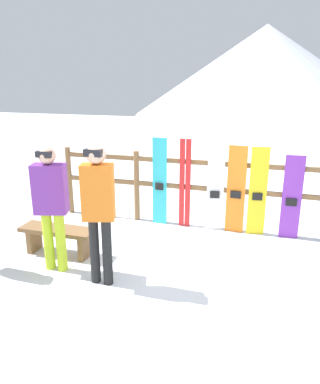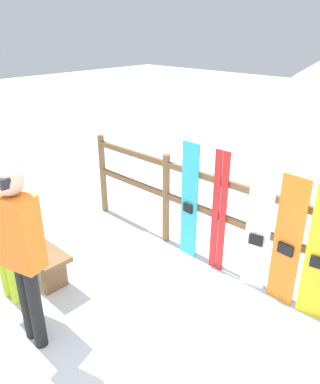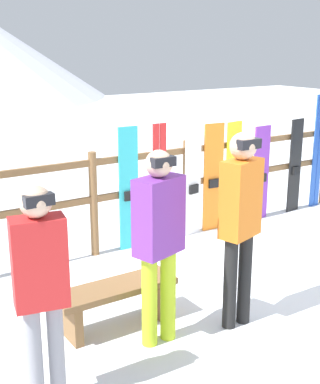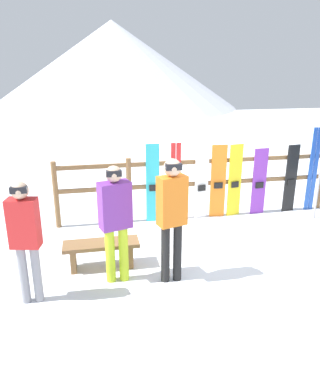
{
  "view_description": "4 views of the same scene",
  "coord_description": "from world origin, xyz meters",
  "px_view_note": "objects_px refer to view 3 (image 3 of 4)",
  "views": [
    {
      "loc": [
        0.92,
        -4.32,
        2.54
      ],
      "look_at": [
        -0.67,
        0.95,
        0.85
      ],
      "focal_mm": 35.0,
      "sensor_mm": 36.0,
      "label": 1
    },
    {
      "loc": [
        1.75,
        -1.61,
        2.84
      ],
      "look_at": [
        -0.87,
        1.16,
        1.13
      ],
      "focal_mm": 35.0,
      "sensor_mm": 36.0,
      "label": 2
    },
    {
      "loc": [
        -4.06,
        -3.79,
        2.53
      ],
      "look_at": [
        -0.93,
        1.02,
        0.92
      ],
      "focal_mm": 50.0,
      "sensor_mm": 36.0,
      "label": 3
    },
    {
      "loc": [
        -2.09,
        -5.04,
        2.95
      ],
      "look_at": [
        -0.95,
        0.84,
        0.92
      ],
      "focal_mm": 35.0,
      "sensor_mm": 36.0,
      "label": 4
    }
  ],
  "objects_px": {
    "snowboard_purple": "(261,173)",
    "snowboard_black_stripe": "(295,166)",
    "person_purple": "(159,234)",
    "person_orange": "(240,214)",
    "ski_pair_red": "(159,184)",
    "snowboard_cyan": "(129,190)",
    "snowboard_white": "(193,184)",
    "snowboard_orange": "(213,178)",
    "ski_pair_blue": "(318,151)",
    "bench": "(115,297)",
    "snowboard_yellow": "(233,175)",
    "person_red": "(41,281)"
  },
  "relations": [
    {
      "from": "person_orange",
      "to": "snowboard_orange",
      "type": "height_order",
      "value": "person_orange"
    },
    {
      "from": "snowboard_yellow",
      "to": "ski_pair_blue",
      "type": "bearing_deg",
      "value": 0.11
    },
    {
      "from": "snowboard_orange",
      "to": "snowboard_yellow",
      "type": "bearing_deg",
      "value": -0.0
    },
    {
      "from": "person_purple",
      "to": "person_orange",
      "type": "distance_m",
      "value": 0.78
    },
    {
      "from": "ski_pair_blue",
      "to": "snowboard_white",
      "type": "bearing_deg",
      "value": -179.92
    },
    {
      "from": "bench",
      "to": "person_orange",
      "type": "height_order",
      "value": "person_orange"
    },
    {
      "from": "person_purple",
      "to": "snowboard_white",
      "type": "height_order",
      "value": "person_purple"
    },
    {
      "from": "person_purple",
      "to": "snowboard_black_stripe",
      "type": "distance_m",
      "value": 4.32
    },
    {
      "from": "snowboard_cyan",
      "to": "ski_pair_red",
      "type": "bearing_deg",
      "value": 0.42
    },
    {
      "from": "snowboard_yellow",
      "to": "snowboard_purple",
      "type": "height_order",
      "value": "snowboard_yellow"
    },
    {
      "from": "snowboard_purple",
      "to": "snowboard_black_stripe",
      "type": "relative_size",
      "value": 0.97
    },
    {
      "from": "person_orange",
      "to": "ski_pair_blue",
      "type": "distance_m",
      "value": 4.15
    },
    {
      "from": "bench",
      "to": "snowboard_black_stripe",
      "type": "bearing_deg",
      "value": 22.16
    },
    {
      "from": "snowboard_cyan",
      "to": "snowboard_black_stripe",
      "type": "height_order",
      "value": "snowboard_cyan"
    },
    {
      "from": "person_purple",
      "to": "snowboard_orange",
      "type": "relative_size",
      "value": 1.14
    },
    {
      "from": "snowboard_orange",
      "to": "snowboard_yellow",
      "type": "xyz_separation_m",
      "value": [
        0.35,
        -0.0,
        -0.0
      ]
    },
    {
      "from": "ski_pair_blue",
      "to": "snowboard_black_stripe",
      "type": "bearing_deg",
      "value": -179.59
    },
    {
      "from": "snowboard_white",
      "to": "snowboard_yellow",
      "type": "distance_m",
      "value": 0.7
    },
    {
      "from": "snowboard_cyan",
      "to": "person_red",
      "type": "bearing_deg",
      "value": -130.75
    },
    {
      "from": "snowboard_orange",
      "to": "person_orange",
      "type": "bearing_deg",
      "value": -123.47
    },
    {
      "from": "person_purple",
      "to": "snowboard_black_stripe",
      "type": "height_order",
      "value": "person_purple"
    },
    {
      "from": "person_purple",
      "to": "snowboard_cyan",
      "type": "bearing_deg",
      "value": 66.83
    },
    {
      "from": "ski_pair_red",
      "to": "snowboard_cyan",
      "type": "bearing_deg",
      "value": -179.58
    },
    {
      "from": "ski_pair_red",
      "to": "ski_pair_blue",
      "type": "xyz_separation_m",
      "value": [
        2.95,
        0.0,
        0.1
      ]
    },
    {
      "from": "ski_pair_red",
      "to": "ski_pair_blue",
      "type": "bearing_deg",
      "value": 0.0
    },
    {
      "from": "person_orange",
      "to": "snowboard_white",
      "type": "xyz_separation_m",
      "value": [
        1.1,
        2.19,
        -0.37
      ]
    },
    {
      "from": "snowboard_cyan",
      "to": "snowboard_orange",
      "type": "xyz_separation_m",
      "value": [
        1.33,
        -0.0,
        -0.03
      ]
    },
    {
      "from": "snowboard_orange",
      "to": "ski_pair_red",
      "type": "bearing_deg",
      "value": 179.78
    },
    {
      "from": "snowboard_yellow",
      "to": "ski_pair_blue",
      "type": "relative_size",
      "value": 0.84
    },
    {
      "from": "snowboard_yellow",
      "to": "person_red",
      "type": "bearing_deg",
      "value": -147.7
    },
    {
      "from": "snowboard_orange",
      "to": "snowboard_black_stripe",
      "type": "xyz_separation_m",
      "value": [
        1.59,
        -0.0,
        -0.03
      ]
    },
    {
      "from": "snowboard_white",
      "to": "snowboard_orange",
      "type": "bearing_deg",
      "value": 0.01
    },
    {
      "from": "bench",
      "to": "person_orange",
      "type": "xyz_separation_m",
      "value": [
        0.96,
        -0.56,
        0.77
      ]
    },
    {
      "from": "bench",
      "to": "person_orange",
      "type": "bearing_deg",
      "value": -30.11
    },
    {
      "from": "person_red",
      "to": "ski_pair_red",
      "type": "distance_m",
      "value": 3.41
    },
    {
      "from": "snowboard_cyan",
      "to": "snowboard_yellow",
      "type": "xyz_separation_m",
      "value": [
        1.68,
        -0.0,
        -0.04
      ]
    },
    {
      "from": "snowboard_purple",
      "to": "bench",
      "type": "bearing_deg",
      "value": -153.71
    },
    {
      "from": "snowboard_purple",
      "to": "ski_pair_blue",
      "type": "xyz_separation_m",
      "value": [
        1.19,
        0.0,
        0.2
      ]
    },
    {
      "from": "snowboard_yellow",
      "to": "snowboard_black_stripe",
      "type": "relative_size",
      "value": 1.04
    },
    {
      "from": "person_red",
      "to": "snowboard_yellow",
      "type": "bearing_deg",
      "value": 32.3
    },
    {
      "from": "bench",
      "to": "snowboard_white",
      "type": "height_order",
      "value": "snowboard_white"
    },
    {
      "from": "bench",
      "to": "person_red",
      "type": "height_order",
      "value": "person_red"
    },
    {
      "from": "ski_pair_red",
      "to": "snowboard_black_stripe",
      "type": "xyz_separation_m",
      "value": [
        2.47,
        -0.0,
        -0.07
      ]
    },
    {
      "from": "snowboard_white",
      "to": "person_purple",
      "type": "bearing_deg",
      "value": -132.33
    },
    {
      "from": "person_purple",
      "to": "snowboard_white",
      "type": "distance_m",
      "value": 2.78
    },
    {
      "from": "person_orange",
      "to": "snowboard_yellow",
      "type": "xyz_separation_m",
      "value": [
        1.8,
        2.19,
        -0.34
      ]
    },
    {
      "from": "person_red",
      "to": "snowboard_white",
      "type": "height_order",
      "value": "person_red"
    },
    {
      "from": "snowboard_cyan",
      "to": "snowboard_purple",
      "type": "relative_size",
      "value": 1.13
    },
    {
      "from": "ski_pair_red",
      "to": "snowboard_purple",
      "type": "xyz_separation_m",
      "value": [
        1.76,
        -0.0,
        -0.09
      ]
    },
    {
      "from": "person_purple",
      "to": "person_red",
      "type": "xyz_separation_m",
      "value": [
        -1.14,
        -0.3,
        -0.02
      ]
    }
  ]
}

